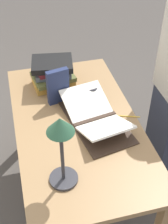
# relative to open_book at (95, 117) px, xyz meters

# --- Properties ---
(ground_plane) EXTENTS (12.00, 12.00, 0.00)m
(ground_plane) POSITION_rel_open_book_xyz_m (0.02, 0.11, -0.80)
(ground_plane) COLOR #47423D
(reading_desk) EXTENTS (1.36, 0.75, 0.76)m
(reading_desk) POSITION_rel_open_book_xyz_m (0.02, 0.11, -0.14)
(reading_desk) COLOR #937047
(reading_desk) RESTS_ON ground_plane
(open_book) EXTENTS (0.61, 0.39, 0.11)m
(open_book) POSITION_rel_open_book_xyz_m (0.00, 0.00, 0.00)
(open_book) COLOR #38281E
(open_book) RESTS_ON reading_desk
(book_stack_tall) EXTENTS (0.26, 0.31, 0.19)m
(book_stack_tall) POSITION_rel_open_book_xyz_m (0.44, 0.18, 0.06)
(book_stack_tall) COLOR #BC8933
(book_stack_tall) RESTS_ON reading_desk
(book_standing_upright) EXTENTS (0.06, 0.15, 0.24)m
(book_standing_upright) POSITION_rel_open_book_xyz_m (0.24, 0.18, 0.09)
(book_standing_upright) COLOR #1E284C
(book_standing_upright) RESTS_ON reading_desk
(reading_lamp) EXTENTS (0.15, 0.15, 0.42)m
(reading_lamp) POSITION_rel_open_book_xyz_m (-0.39, 0.28, 0.26)
(reading_lamp) COLOR #2D2D33
(reading_lamp) RESTS_ON reading_desk
(coffee_mug) EXTENTS (0.10, 0.07, 0.09)m
(coffee_mug) POSITION_rel_open_book_xyz_m (0.22, -0.04, 0.01)
(coffee_mug) COLOR #28282D
(coffee_mug) RESTS_ON reading_desk
(pencil) EXTENTS (0.06, 0.14, 0.01)m
(pencil) POSITION_rel_open_book_xyz_m (-0.02, -0.21, -0.03)
(pencil) COLOR gold
(pencil) RESTS_ON reading_desk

